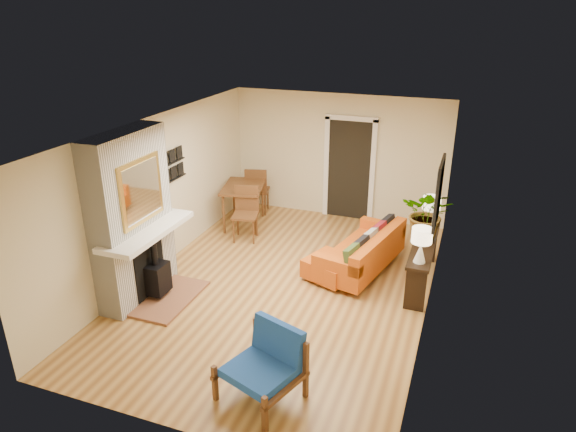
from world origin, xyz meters
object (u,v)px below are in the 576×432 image
console_table (423,252)px  dining_table (248,194)px  houseplant (428,214)px  ottoman (331,267)px  lamp_near (421,241)px  sofa (365,252)px  lamp_far (431,208)px  blue_chair (267,360)px

console_table → dining_table: bearing=161.1°
console_table → houseplant: (-0.01, 0.20, 0.58)m
ottoman → lamp_near: size_ratio=1.73×
sofa → houseplant: houseplant is taller
ottoman → lamp_far: lamp_far is taller
sofa → ottoman: size_ratio=2.23×
ottoman → houseplant: bearing=21.8°
blue_chair → houseplant: bearing=68.2°
lamp_far → houseplant: (-0.01, -0.51, 0.09)m
dining_table → lamp_far: 3.70m
sofa → blue_chair: bearing=-97.1°
console_table → houseplant: houseplant is taller
blue_chair → lamp_far: (1.38, 3.94, 0.60)m
lamp_far → ottoman: bearing=-142.9°
sofa → console_table: size_ratio=1.13×
dining_table → lamp_near: bearing=-27.9°
sofa → ottoman: 0.70m
console_table → lamp_far: (0.00, 0.71, 0.49)m
sofa → console_table: (0.96, -0.14, 0.24)m
sofa → blue_chair: (-0.42, -3.37, 0.13)m
blue_chair → lamp_far: bearing=70.7°
console_table → lamp_near: 0.84m
dining_table → houseplant: 3.81m
blue_chair → dining_table: 5.02m
console_table → lamp_far: lamp_far is taller
ottoman → houseplant: size_ratio=1.08×
sofa → dining_table: 2.92m
ottoman → lamp_far: 1.98m
ottoman → console_table: console_table is taller
ottoman → blue_chair: blue_chair is taller
console_table → lamp_near: bearing=-90.0°
sofa → lamp_far: 1.33m
lamp_near → lamp_far: (0.00, 1.39, 0.00)m
lamp_near → lamp_far: same height
ottoman → lamp_far: bearing=37.1°
blue_chair → console_table: size_ratio=0.56×
console_table → ottoman: bearing=-165.5°
lamp_far → sofa: bearing=-149.3°
lamp_near → lamp_far: 1.39m
dining_table → lamp_far: lamp_far is taller
sofa → console_table: sofa is taller
ottoman → houseplant: 1.79m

